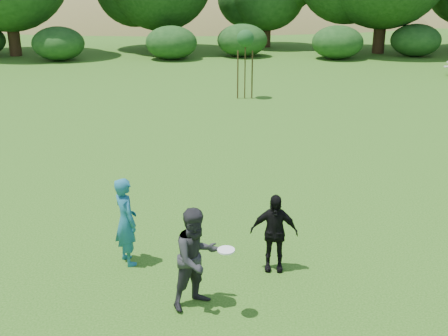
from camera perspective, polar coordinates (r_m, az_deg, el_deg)
The scene contains 7 objects.
ground at distance 10.04m, azimuth 0.05°, elevation -11.77°, with size 120.00×120.00×0.00m, color #19470C.
player_teal at distance 10.51m, azimuth -9.93°, elevation -5.35°, with size 0.62×0.40×1.69m, color #1B617B.
player_grey at distance 9.11m, azimuth -2.83°, elevation -9.13°, with size 0.83×0.65×1.71m, color #28282B.
player_black at distance 10.22m, azimuth 5.09°, elevation -6.55°, with size 0.86×0.36×1.47m, color black.
frisbee at distance 8.67m, azimuth 0.22°, elevation -8.35°, with size 0.27×0.27×0.03m.
sapling at distance 23.54m, azimuth 2.18°, elevation 12.83°, with size 0.70×0.70×2.85m.
hillside at distance 78.92m, azimuth -0.54°, elevation 7.16°, with size 150.00×72.00×52.00m.
Camera 1 is at (-0.03, -8.56, 5.25)m, focal length 45.00 mm.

